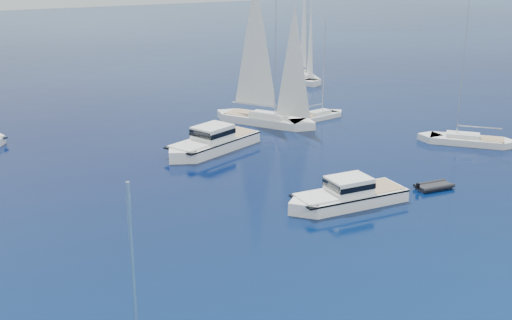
% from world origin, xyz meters
% --- Properties ---
extents(motor_cruiser_centre, '(11.19, 3.52, 2.93)m').
position_xyz_m(motor_cruiser_centre, '(6.16, 16.87, 0.00)').
color(motor_cruiser_centre, white).
rests_on(motor_cruiser_centre, ground).
extents(motor_cruiser_distant, '(12.85, 8.81, 3.26)m').
position_xyz_m(motor_cruiser_distant, '(1.96, 35.44, 0.00)').
color(motor_cruiser_distant, white).
rests_on(motor_cruiser_distant, ground).
extents(sailboat_mid_r, '(9.56, 9.29, 15.56)m').
position_xyz_m(sailboat_mid_r, '(27.12, 26.07, 0.00)').
color(sailboat_mid_r, silver).
rests_on(sailboat_mid_r, ground).
extents(sailboat_centre, '(8.62, 3.91, 12.28)m').
position_xyz_m(sailboat_centre, '(18.32, 41.94, 0.00)').
color(sailboat_centre, silver).
rests_on(sailboat_centre, ground).
extents(sailboat_sails_r, '(10.78, 13.04, 19.91)m').
position_xyz_m(sailboat_sails_r, '(11.64, 42.75, 0.00)').
color(sailboat_sails_r, white).
rests_on(sailboat_sails_r, ground).
extents(sailboat_sails_far, '(6.16, 12.16, 17.31)m').
position_xyz_m(sailboat_sails_far, '(28.77, 63.51, 0.00)').
color(sailboat_sails_far, white).
rests_on(sailboat_sails_far, ground).
extents(tender_grey_near, '(3.48, 2.01, 0.95)m').
position_xyz_m(tender_grey_near, '(15.04, 16.73, 0.00)').
color(tender_grey_near, black).
rests_on(tender_grey_near, ground).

